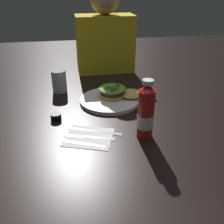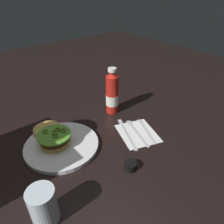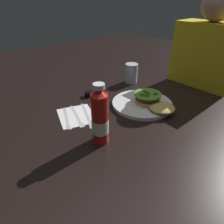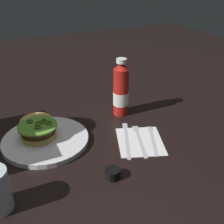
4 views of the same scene
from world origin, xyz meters
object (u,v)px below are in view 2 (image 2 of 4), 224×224
butter_knife (126,131)px  dinner_plate (62,145)px  ketchup_bottle (112,94)px  condiment_cup (131,166)px  spoon_utensil (144,127)px  napkin (138,133)px  fork_utensil (136,130)px  burger_sandwich (52,135)px  water_glass (43,206)px

butter_knife → dinner_plate: bearing=71.5°
ketchup_bottle → condiment_cup: size_ratio=5.10×
spoon_utensil → napkin: bearing=102.2°
condiment_cup → spoon_utensil: (0.14, -0.21, -0.01)m
butter_knife → fork_utensil: bearing=-119.7°
burger_sandwich → ketchup_bottle: bearing=-85.0°
dinner_plate → water_glass: (-0.24, 0.17, 0.05)m
burger_sandwich → fork_utensil: (-0.16, -0.31, -0.03)m
burger_sandwich → water_glass: bearing=151.6°
dinner_plate → butter_knife: 0.27m
water_glass → condiment_cup: 0.31m
condiment_cup → spoon_utensil: 0.25m
napkin → butter_knife: bearing=38.7°
condiment_cup → napkin: (0.12, -0.16, -0.01)m
dinner_plate → burger_sandwich: bearing=16.0°
dinner_plate → condiment_cup: condiment_cup is taller
water_glass → napkin: bearing=-76.7°
condiment_cup → spoon_utensil: bearing=-57.4°
ketchup_bottle → fork_utensil: ketchup_bottle is taller
butter_knife → burger_sandwich: bearing=63.3°
napkin → fork_utensil: 0.02m
condiment_cup → spoon_utensil: size_ratio=0.26×
burger_sandwich → napkin: size_ratio=1.24×
water_glass → butter_knife: size_ratio=0.55×
burger_sandwich → fork_utensil: size_ratio=1.14×
burger_sandwich → fork_utensil: burger_sandwich is taller
dinner_plate → spoon_utensil: dinner_plate is taller
condiment_cup → fork_utensil: condiment_cup is taller
burger_sandwich → fork_utensil: bearing=-117.0°
condiment_cup → fork_utensil: size_ratio=0.23×
water_glass → condiment_cup: size_ratio=2.57×
water_glass → spoon_utensil: (0.12, -0.52, -0.05)m
spoon_utensil → fork_utensil: (0.01, 0.05, -0.00)m
condiment_cup → napkin: bearing=-52.0°
fork_utensil → condiment_cup: bearing=130.8°
dinner_plate → ketchup_bottle: size_ratio=1.27×
burger_sandwich → spoon_utensil: burger_sandwich is taller
water_glass → napkin: 0.48m
dinner_plate → water_glass: 0.30m
condiment_cup → butter_knife: 0.21m
water_glass → butter_knife: bearing=-70.9°
spoon_utensil → fork_utensil: size_ratio=0.91×
burger_sandwich → butter_knife: 0.31m
dinner_plate → spoon_utensil: size_ratio=1.68×
dinner_plate → water_glass: bearing=144.3°
burger_sandwich → spoon_utensil: bearing=-114.7°
burger_sandwich → water_glass: size_ratio=1.89×
burger_sandwich → spoon_utensil: (-0.17, -0.36, -0.03)m
fork_utensil → butter_knife: 0.04m
spoon_utensil → butter_knife: 0.09m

